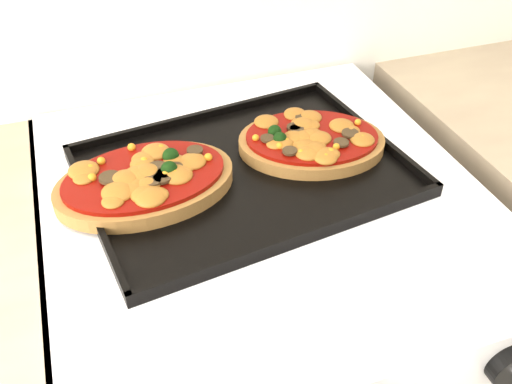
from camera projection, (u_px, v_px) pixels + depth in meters
name	position (u px, v px, depth m)	size (l,w,h in m)	color
stove	(258.00, 373.00, 1.08)	(0.60, 0.60, 0.91)	white
knob_right	(510.00, 366.00, 0.63)	(0.05, 0.05, 0.02)	black
baking_tray	(244.00, 170.00, 0.80)	(0.43, 0.32, 0.02)	black
pizza_left	(145.00, 180.00, 0.76)	(0.24, 0.16, 0.04)	olive
pizza_right	(312.00, 140.00, 0.83)	(0.21, 0.16, 0.03)	olive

